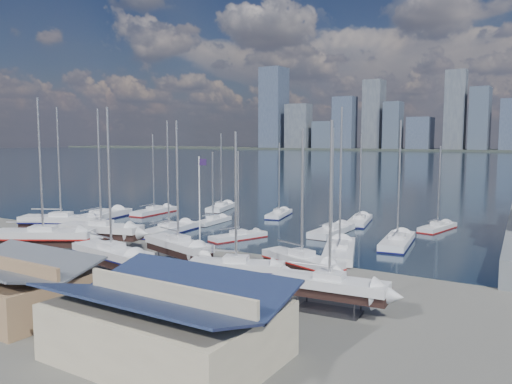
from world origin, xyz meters
The scene contains 29 objects.
ground centered at (0.00, -10.00, 0.00)m, with size 1400.00×1400.00×0.00m, color #605E59.
water centered at (0.00, 300.00, -0.15)m, with size 1400.00×600.00×0.40m, color #1B3140.
shed_grey centered at (0.00, -26.00, 2.15)m, with size 12.60×8.40×4.17m.
shed_blue centered at (16.00, -26.00, 2.42)m, with size 13.65×9.45×4.71m.
sailboat_cradle_0 centered at (-21.34, -5.34, 2.14)m, with size 10.95×7.71×17.33m.
sailboat_cradle_1 centered at (-13.76, -13.37, 2.16)m, with size 11.05×8.30×17.69m.
sailboat_cradle_2 centered at (-11.73, -6.88, 2.11)m, with size 10.58×5.32×16.59m.
sailboat_cradle_3 centered at (-0.79, -15.18, 2.08)m, with size 10.29×4.43×16.10m.
sailboat_cradle_4 centered at (1.95, -8.63, 2.03)m, with size 9.51×5.04×15.02m.
sailboat_cradle_5 centered at (11.86, -12.54, 1.96)m, with size 8.69×5.13×13.76m.
sailboat_cradle_6 centered at (15.76, -7.59, 1.97)m, with size 8.92×5.08×14.07m.
sailboat_cradle_7 centered at (21.03, -13.46, 2.00)m, with size 9.01×3.24×14.53m.
sailboat_moored_0 centered at (-28.68, 7.72, 0.31)m, with size 5.78×13.06×18.88m.
sailboat_moored_1 centered at (-25.57, 16.97, 0.31)m, with size 3.30×9.95×14.66m.
sailboat_moored_2 centered at (-18.42, 27.36, 0.32)m, with size 5.40×10.22×14.86m.
sailboat_moored_3 centered at (-10.88, 4.32, 0.31)m, with size 3.92×11.17×16.39m.
sailboat_moored_4 centered at (-10.62, 14.27, 0.33)m, with size 2.72×7.90×11.73m.
sailboat_moored_5 centered at (-5.25, 25.86, 0.31)m, with size 4.39×9.12×13.14m.
sailboat_moored_6 centered at (-0.27, 5.92, 0.31)m, with size 4.99×8.41×12.15m.
sailboat_moored_7 centered at (8.81, 15.65, 0.32)m, with size 2.92×10.20×15.37m.
sailboat_moored_8 centered at (8.99, 26.13, 0.31)m, with size 4.63×10.14×14.63m.
sailboat_moored_9 centered at (14.61, 4.23, 0.32)m, with size 6.88×11.97×17.44m.
sailboat_moored_10 centered at (18.63, 13.10, 0.31)m, with size 4.40×11.12×16.17m.
sailboat_moored_11 centered at (20.59, 26.64, 0.31)m, with size 4.03×8.83×12.74m.
car_a centered at (-10.94, -20.17, 0.79)m, with size 1.87×4.65×1.59m, color gray.
car_b centered at (-9.52, -17.92, 0.66)m, with size 1.39×3.99×1.31m, color gray.
car_c centered at (-1.56, -21.48, 0.70)m, with size 2.32×5.03×1.40m, color gray.
car_d centered at (9.60, -22.09, 0.74)m, with size 2.07×5.10×1.48m, color gray.
flagpole centered at (3.70, -7.13, 6.50)m, with size 1.01×0.12×11.35m.
Camera 1 is at (35.71, -47.78, 13.07)m, focal length 35.00 mm.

